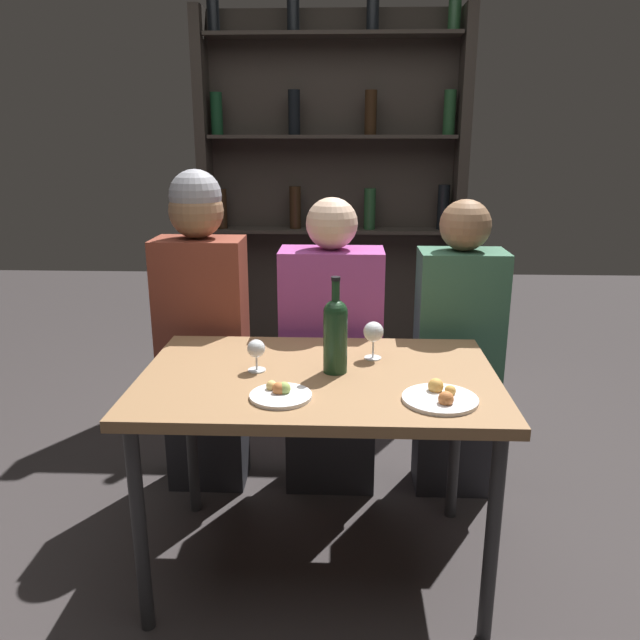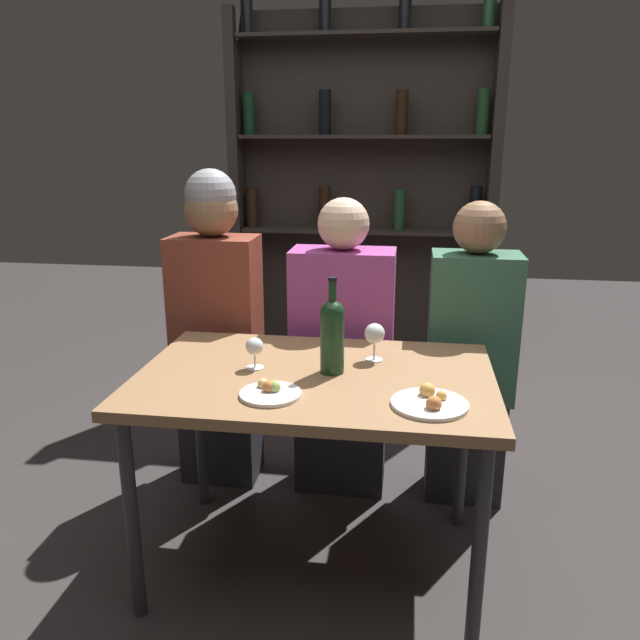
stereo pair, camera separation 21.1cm
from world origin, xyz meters
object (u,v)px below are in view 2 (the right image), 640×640
at_px(wine_glass_1, 375,335).
at_px(food_plate_1, 270,392).
at_px(wine_glass_0, 255,348).
at_px(wine_bottle, 332,333).
at_px(food_plate_0, 430,402).
at_px(seated_person_left, 217,331).
at_px(seated_person_right, 470,363).
at_px(seated_person_center, 342,358).

xyz_separation_m(wine_glass_1, food_plate_1, (-0.29, -0.35, -0.08)).
bearing_deg(wine_glass_0, food_plate_1, -64.98).
bearing_deg(wine_bottle, food_plate_0, -35.32).
relative_size(wine_glass_1, seated_person_left, 0.10).
relative_size(wine_bottle, seated_person_left, 0.24).
xyz_separation_m(food_plate_1, seated_person_left, (-0.40, 0.75, -0.06)).
xyz_separation_m(wine_glass_1, seated_person_right, (0.37, 0.40, -0.23)).
bearing_deg(wine_glass_0, wine_glass_1, 19.13).
relative_size(food_plate_1, seated_person_left, 0.14).
bearing_deg(seated_person_left, wine_glass_0, -60.60).
relative_size(food_plate_0, seated_person_left, 0.16).
distance_m(wine_glass_0, seated_person_center, 0.63).
height_order(food_plate_0, seated_person_center, seated_person_center).
height_order(wine_bottle, wine_glass_1, wine_bottle).
bearing_deg(seated_person_center, seated_person_left, 180.00).
relative_size(wine_glass_0, seated_person_left, 0.08).
distance_m(wine_bottle, seated_person_right, 0.78).
distance_m(wine_glass_0, food_plate_0, 0.62).
bearing_deg(food_plate_1, wine_glass_0, 115.02).
bearing_deg(seated_person_right, wine_glass_1, -132.44).
bearing_deg(wine_glass_1, food_plate_0, -62.64).
bearing_deg(wine_glass_0, seated_person_center, 66.42).
distance_m(wine_bottle, wine_glass_0, 0.27).
distance_m(seated_person_left, seated_person_center, 0.55).
distance_m(wine_glass_1, food_plate_0, 0.41).
bearing_deg(seated_person_left, wine_glass_1, -30.15).
xyz_separation_m(wine_bottle, wine_glass_1, (0.13, 0.13, -0.04)).
distance_m(wine_glass_1, food_plate_1, 0.46).
bearing_deg(seated_person_center, food_plate_0, -65.88).
distance_m(seated_person_left, seated_person_right, 1.07).
distance_m(food_plate_0, seated_person_right, 0.80).
relative_size(wine_bottle, seated_person_center, 0.26).
xyz_separation_m(food_plate_0, seated_person_center, (-0.34, 0.76, -0.15)).
distance_m(food_plate_0, food_plate_1, 0.47).
bearing_deg(food_plate_1, food_plate_0, -0.73).
height_order(food_plate_1, seated_person_right, seated_person_right).
relative_size(food_plate_0, seated_person_right, 0.18).
height_order(seated_person_left, seated_person_center, seated_person_left).
distance_m(wine_glass_0, seated_person_left, 0.63).
height_order(wine_bottle, seated_person_right, seated_person_right).
bearing_deg(seated_person_center, seated_person_right, 0.00).
xyz_separation_m(wine_glass_0, seated_person_right, (0.76, 0.54, -0.21)).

